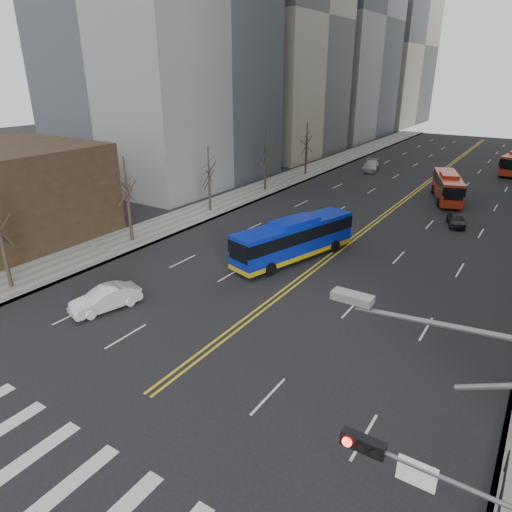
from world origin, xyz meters
TOP-DOWN VIEW (x-y plane):
  - ground at (0.00, 0.00)m, footprint 220.00×220.00m
  - sidewalk_left at (-16.50, 45.00)m, footprint 5.00×130.00m
  - crosswalk at (0.00, 0.00)m, footprint 26.70×4.00m
  - centerline at (0.00, 55.00)m, footprint 0.55×100.00m
  - street_trees at (-7.18, 34.55)m, footprint 35.20×47.20m
  - blue_bus at (-2.26, 23.22)m, footprint 5.43×11.46m
  - red_bus_near at (3.99, 48.31)m, footprint 5.27×10.03m
  - car_white at (-8.16, 9.56)m, footprint 2.66×4.61m
  - car_dark_mid at (6.85, 38.98)m, footprint 2.50×3.88m
  - car_silver at (-9.10, 59.66)m, footprint 3.23×5.50m

SIDE VIEW (x-z plane):
  - ground at x=0.00m, z-range 0.00..0.00m
  - crosswalk at x=0.00m, z-range 0.00..0.01m
  - centerline at x=0.00m, z-range 0.00..0.01m
  - sidewalk_left at x=-16.50m, z-range 0.00..0.15m
  - car_dark_mid at x=6.85m, z-range 0.00..1.23m
  - car_white at x=-8.16m, z-range 0.00..1.44m
  - car_silver at x=-9.10m, z-range 0.00..1.50m
  - blue_bus at x=-2.26m, z-range 0.08..3.37m
  - red_bus_near at x=3.99m, z-range 0.18..3.33m
  - street_trees at x=-7.18m, z-range 1.07..8.67m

